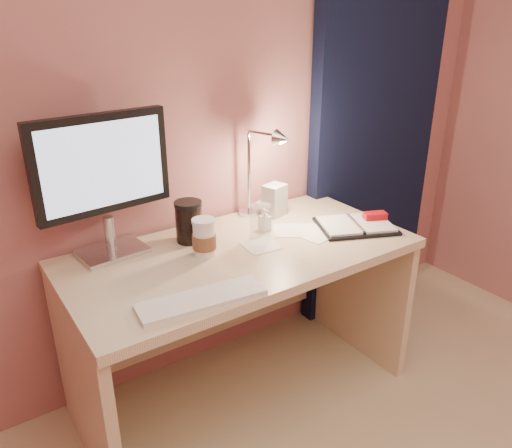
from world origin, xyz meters
TOP-DOWN VIEW (x-y plane):
  - room at (0.95, 1.69)m, footprint 3.50×3.50m
  - desk at (0.00, 1.45)m, footprint 1.40×0.70m
  - monitor at (-0.44, 1.64)m, footprint 0.52×0.21m
  - keyboard at (-0.32, 1.12)m, footprint 0.44×0.17m
  - planner at (0.55, 1.28)m, footprint 0.40×0.35m
  - paper_a at (0.35, 1.33)m, footprint 0.20×0.20m
  - paper_b at (0.08, 1.36)m, footprint 0.14×0.14m
  - paper_c at (0.28, 1.42)m, footprint 0.21×0.21m
  - coffee_cup at (-0.14, 1.42)m, footprint 0.09×0.09m
  - clear_cup at (0.11, 1.41)m, footprint 0.09×0.09m
  - bowl at (0.34, 1.67)m, footprint 0.13×0.13m
  - lotion_bottle at (0.19, 1.49)m, footprint 0.05×0.05m
  - dark_jar at (-0.13, 1.57)m, footprint 0.11×0.11m
  - product_box at (0.33, 1.60)m, footprint 0.12×0.10m
  - desk_lamp at (0.20, 1.58)m, footprint 0.16×0.26m

SIDE VIEW (x-z plane):
  - desk at x=0.00m, z-range 0.14..0.87m
  - paper_b at x=0.08m, z-range 0.73..0.73m
  - paper_c at x=0.28m, z-range 0.73..0.73m
  - paper_a at x=0.35m, z-range 0.73..0.73m
  - keyboard at x=-0.32m, z-range 0.73..0.75m
  - planner at x=0.55m, z-range 0.72..0.77m
  - bowl at x=0.34m, z-range 0.73..0.77m
  - lotion_bottle at x=0.19m, z-range 0.73..0.83m
  - coffee_cup at x=-0.14m, z-range 0.73..0.88m
  - product_box at x=0.33m, z-range 0.73..0.88m
  - dark_jar at x=-0.13m, z-range 0.73..0.89m
  - clear_cup at x=0.11m, z-range 0.73..0.89m
  - desk_lamp at x=0.20m, z-range 0.78..1.20m
  - monitor at x=-0.44m, z-range 0.78..1.33m
  - room at x=0.95m, z-range -0.61..2.89m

